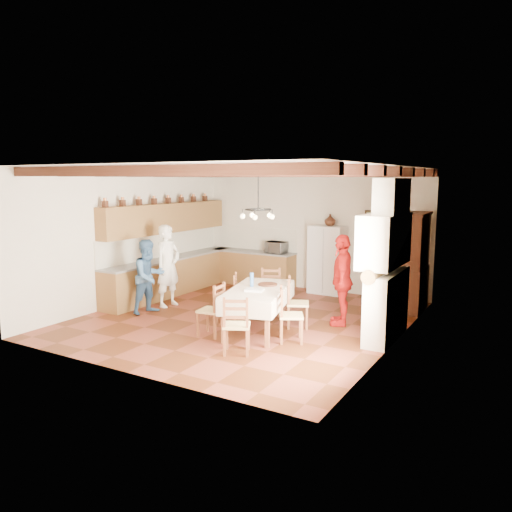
{
  "coord_description": "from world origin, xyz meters",
  "views": [
    {
      "loc": [
        5.1,
        -8.27,
        2.79
      ],
      "look_at": [
        0.1,
        0.3,
        1.25
      ],
      "focal_mm": 35.0,
      "sensor_mm": 36.0,
      "label": 1
    }
  ],
  "objects_px": {
    "chair_left_far": "(227,298)",
    "person_woman_blue": "(149,277)",
    "dining_table": "(258,293)",
    "chair_right_far": "(298,302)",
    "person_man": "(168,266)",
    "chair_left_near": "(211,309)",
    "chair_end_far": "(270,292)",
    "person_woman_red": "(342,280)",
    "refrigerator": "(328,259)",
    "chair_end_near": "(237,324)",
    "microwave": "(276,247)",
    "chair_right_near": "(291,314)",
    "hutch": "(414,262)"
  },
  "relations": [
    {
      "from": "dining_table",
      "to": "person_woman_blue",
      "type": "distance_m",
      "value": 2.61
    },
    {
      "from": "refrigerator",
      "to": "chair_right_far",
      "type": "height_order",
      "value": "refrigerator"
    },
    {
      "from": "person_woman_blue",
      "to": "hutch",
      "type": "bearing_deg",
      "value": -46.91
    },
    {
      "from": "chair_left_far",
      "to": "person_woman_red",
      "type": "height_order",
      "value": "person_woman_red"
    },
    {
      "from": "refrigerator",
      "to": "dining_table",
      "type": "relative_size",
      "value": 0.81
    },
    {
      "from": "hutch",
      "to": "chair_right_near",
      "type": "distance_m",
      "value": 3.48
    },
    {
      "from": "microwave",
      "to": "chair_left_far",
      "type": "bearing_deg",
      "value": -71.38
    },
    {
      "from": "chair_right_far",
      "to": "person_woman_blue",
      "type": "distance_m",
      "value": 3.2
    },
    {
      "from": "chair_left_far",
      "to": "person_man",
      "type": "bearing_deg",
      "value": -130.02
    },
    {
      "from": "refrigerator",
      "to": "chair_right_far",
      "type": "relative_size",
      "value": 1.73
    },
    {
      "from": "chair_left_far",
      "to": "person_woman_blue",
      "type": "bearing_deg",
      "value": -109.1
    },
    {
      "from": "microwave",
      "to": "refrigerator",
      "type": "bearing_deg",
      "value": 11.97
    },
    {
      "from": "chair_left_near",
      "to": "person_man",
      "type": "relative_size",
      "value": 0.53
    },
    {
      "from": "dining_table",
      "to": "chair_left_near",
      "type": "bearing_deg",
      "value": -134.83
    },
    {
      "from": "hutch",
      "to": "person_woman_red",
      "type": "relative_size",
      "value": 1.19
    },
    {
      "from": "refrigerator",
      "to": "chair_right_near",
      "type": "height_order",
      "value": "refrigerator"
    },
    {
      "from": "person_woman_red",
      "to": "microwave",
      "type": "bearing_deg",
      "value": -149.68
    },
    {
      "from": "chair_left_far",
      "to": "person_man",
      "type": "distance_m",
      "value": 1.87
    },
    {
      "from": "chair_end_near",
      "to": "hutch",
      "type": "bearing_deg",
      "value": -141.02
    },
    {
      "from": "chair_right_near",
      "to": "chair_end_near",
      "type": "bearing_deg",
      "value": 123.62
    },
    {
      "from": "chair_right_far",
      "to": "dining_table",
      "type": "bearing_deg",
      "value": 115.98
    },
    {
      "from": "chair_end_far",
      "to": "person_man",
      "type": "xyz_separation_m",
      "value": [
        -2.3,
        -0.47,
        0.42
      ]
    },
    {
      "from": "refrigerator",
      "to": "hutch",
      "type": "xyz_separation_m",
      "value": [
        2.2,
        -0.66,
        0.21
      ]
    },
    {
      "from": "chair_right_near",
      "to": "chair_end_far",
      "type": "height_order",
      "value": "same"
    },
    {
      "from": "chair_right_far",
      "to": "person_man",
      "type": "bearing_deg",
      "value": 65.3
    },
    {
      "from": "chair_left_near",
      "to": "microwave",
      "type": "bearing_deg",
      "value": -174.55
    },
    {
      "from": "refrigerator",
      "to": "chair_left_far",
      "type": "bearing_deg",
      "value": -101.23
    },
    {
      "from": "chair_end_near",
      "to": "microwave",
      "type": "xyz_separation_m",
      "value": [
        -1.78,
        4.69,
        0.57
      ]
    },
    {
      "from": "chair_left_near",
      "to": "chair_right_far",
      "type": "bearing_deg",
      "value": 131.13
    },
    {
      "from": "chair_left_far",
      "to": "person_woman_blue",
      "type": "height_order",
      "value": "person_woman_blue"
    },
    {
      "from": "hutch",
      "to": "chair_end_near",
      "type": "height_order",
      "value": "hutch"
    },
    {
      "from": "dining_table",
      "to": "microwave",
      "type": "xyz_separation_m",
      "value": [
        -1.5,
        3.52,
        0.31
      ]
    },
    {
      "from": "chair_end_near",
      "to": "chair_right_near",
      "type": "bearing_deg",
      "value": -144.49
    },
    {
      "from": "chair_end_near",
      "to": "chair_end_far",
      "type": "distance_m",
      "value": 2.35
    },
    {
      "from": "chair_right_far",
      "to": "person_man",
      "type": "xyz_separation_m",
      "value": [
        -3.16,
        0.01,
        0.42
      ]
    },
    {
      "from": "chair_end_near",
      "to": "person_man",
      "type": "height_order",
      "value": "person_man"
    },
    {
      "from": "chair_left_near",
      "to": "chair_right_near",
      "type": "distance_m",
      "value": 1.45
    },
    {
      "from": "dining_table",
      "to": "chair_right_far",
      "type": "bearing_deg",
      "value": 50.56
    },
    {
      "from": "refrigerator",
      "to": "chair_left_far",
      "type": "height_order",
      "value": "refrigerator"
    },
    {
      "from": "dining_table",
      "to": "person_woman_blue",
      "type": "xyz_separation_m",
      "value": [
        -2.61,
        -0.02,
        0.05
      ]
    },
    {
      "from": "chair_left_near",
      "to": "chair_left_far",
      "type": "relative_size",
      "value": 1.0
    },
    {
      "from": "chair_end_far",
      "to": "chair_right_far",
      "type": "bearing_deg",
      "value": -54.69
    },
    {
      "from": "refrigerator",
      "to": "person_woman_red",
      "type": "distance_m",
      "value": 2.73
    },
    {
      "from": "chair_left_far",
      "to": "chair_right_far",
      "type": "xyz_separation_m",
      "value": [
        1.38,
        0.36,
        0.0
      ]
    },
    {
      "from": "chair_left_near",
      "to": "dining_table",
      "type": "bearing_deg",
      "value": 128.55
    },
    {
      "from": "dining_table",
      "to": "refrigerator",
      "type": "bearing_deg",
      "value": 91.65
    },
    {
      "from": "hutch",
      "to": "chair_right_far",
      "type": "relative_size",
      "value": 2.18
    },
    {
      "from": "chair_end_near",
      "to": "chair_right_far",
      "type": "bearing_deg",
      "value": -124.75
    },
    {
      "from": "chair_end_far",
      "to": "person_woman_red",
      "type": "xyz_separation_m",
      "value": [
        1.5,
        0.11,
        0.4
      ]
    },
    {
      "from": "chair_right_near",
      "to": "person_woman_red",
      "type": "relative_size",
      "value": 0.55
    }
  ]
}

